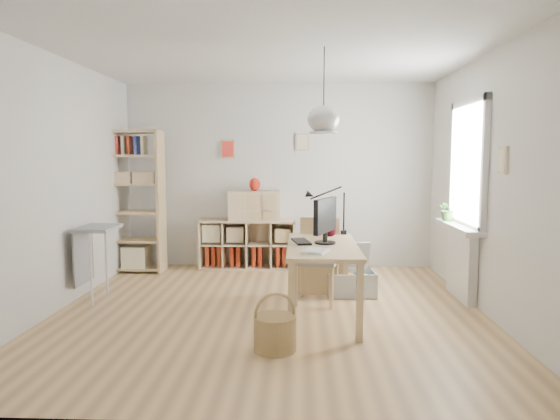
{
  "coord_description": "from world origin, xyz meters",
  "views": [
    {
      "loc": [
        0.33,
        -5.15,
        1.62
      ],
      "look_at": [
        0.1,
        0.3,
        1.05
      ],
      "focal_mm": 32.0,
      "sensor_mm": 36.0,
      "label": 1
    }
  ],
  "objects_px": {
    "tall_bookshelf": "(134,196)",
    "cube_shelf": "(246,248)",
    "drawer_chest": "(254,206)",
    "desk": "(322,253)",
    "storage_chest": "(351,278)",
    "chair": "(318,255)",
    "monitor": "(325,218)"
  },
  "relations": [
    {
      "from": "tall_bookshelf",
      "to": "cube_shelf",
      "type": "bearing_deg",
      "value": 10.19
    },
    {
      "from": "drawer_chest",
      "to": "desk",
      "type": "bearing_deg",
      "value": -71.29
    },
    {
      "from": "storage_chest",
      "to": "drawer_chest",
      "type": "xyz_separation_m",
      "value": [
        -1.28,
        1.33,
        0.74
      ]
    },
    {
      "from": "tall_bookshelf",
      "to": "storage_chest",
      "type": "bearing_deg",
      "value": -20.26
    },
    {
      "from": "desk",
      "to": "chair",
      "type": "distance_m",
      "value": 0.56
    },
    {
      "from": "chair",
      "to": "storage_chest",
      "type": "xyz_separation_m",
      "value": [
        0.41,
        0.31,
        -0.34
      ]
    },
    {
      "from": "tall_bookshelf",
      "to": "storage_chest",
      "type": "relative_size",
      "value": 3.02
    },
    {
      "from": "tall_bookshelf",
      "to": "chair",
      "type": "relative_size",
      "value": 2.14
    },
    {
      "from": "cube_shelf",
      "to": "monitor",
      "type": "distance_m",
      "value": 2.53
    },
    {
      "from": "cube_shelf",
      "to": "chair",
      "type": "bearing_deg",
      "value": -59.55
    },
    {
      "from": "drawer_chest",
      "to": "storage_chest",
      "type": "bearing_deg",
      "value": -49.86
    },
    {
      "from": "desk",
      "to": "monitor",
      "type": "bearing_deg",
      "value": 55.19
    },
    {
      "from": "cube_shelf",
      "to": "drawer_chest",
      "type": "xyz_separation_m",
      "value": [
        0.12,
        -0.04,
        0.63
      ]
    },
    {
      "from": "chair",
      "to": "monitor",
      "type": "relative_size",
      "value": 1.84
    },
    {
      "from": "desk",
      "to": "storage_chest",
      "type": "height_order",
      "value": "desk"
    },
    {
      "from": "chair",
      "to": "drawer_chest",
      "type": "height_order",
      "value": "drawer_chest"
    },
    {
      "from": "cube_shelf",
      "to": "monitor",
      "type": "height_order",
      "value": "monitor"
    },
    {
      "from": "desk",
      "to": "drawer_chest",
      "type": "xyz_separation_m",
      "value": [
        -0.9,
        2.19,
        0.27
      ]
    },
    {
      "from": "chair",
      "to": "storage_chest",
      "type": "relative_size",
      "value": 1.41
    },
    {
      "from": "cube_shelf",
      "to": "storage_chest",
      "type": "xyz_separation_m",
      "value": [
        1.4,
        -1.38,
        -0.1
      ]
    },
    {
      "from": "desk",
      "to": "monitor",
      "type": "distance_m",
      "value": 0.36
    },
    {
      "from": "cube_shelf",
      "to": "drawer_chest",
      "type": "distance_m",
      "value": 0.65
    },
    {
      "from": "chair",
      "to": "monitor",
      "type": "height_order",
      "value": "monitor"
    },
    {
      "from": "storage_chest",
      "to": "drawer_chest",
      "type": "relative_size",
      "value": 0.9
    },
    {
      "from": "storage_chest",
      "to": "chair",
      "type": "bearing_deg",
      "value": -145.89
    },
    {
      "from": "cube_shelf",
      "to": "drawer_chest",
      "type": "relative_size",
      "value": 1.9
    },
    {
      "from": "chair",
      "to": "desk",
      "type": "bearing_deg",
      "value": -74.84
    },
    {
      "from": "storage_chest",
      "to": "desk",
      "type": "bearing_deg",
      "value": -117.07
    },
    {
      "from": "chair",
      "to": "drawer_chest",
      "type": "bearing_deg",
      "value": 129.8
    },
    {
      "from": "desk",
      "to": "cube_shelf",
      "type": "bearing_deg",
      "value": 114.61
    },
    {
      "from": "storage_chest",
      "to": "drawer_chest",
      "type": "bearing_deg",
      "value": 130.53
    },
    {
      "from": "tall_bookshelf",
      "to": "drawer_chest",
      "type": "distance_m",
      "value": 1.71
    }
  ]
}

